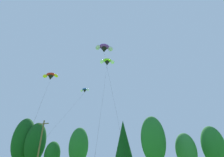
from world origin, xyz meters
The scene contains 13 objects.
treeline_tree_b centered at (-30.91, 43.62, 9.18)m, with size 5.89×5.89×15.16m.
treeline_tree_c centered at (-26.61, 43.89, 8.23)m, with size 5.47×5.47×13.59m.
treeline_tree_d centered at (-20.76, 44.23, 5.03)m, with size 4.05×4.05×8.32m.
treeline_tree_e centered at (-13.59, 44.87, 7.01)m, with size 4.93×4.93×11.58m.
treeline_tree_f centered at (-1.81, 45.30, 7.93)m, with size 4.38×4.38×12.66m.
treeline_tree_g centered at (5.55, 42.23, 7.44)m, with size 5.12×5.12×12.28m.
treeline_tree_h centered at (11.71, 44.72, 5.30)m, with size 4.17×4.17×8.76m.
treeline_tree_i centered at (17.21, 46.55, 6.17)m, with size 4.55×4.55×10.20m.
utility_pole centered at (-13.21, 30.36, 5.36)m, with size 2.20×0.26×10.19m.
parafoil_kite_high_red_yellow centered at (-11.56, 27.94, 18.33)m, with size 6.42×8.83×17.45m.
parafoil_kite_mid_lime_white centered at (-2.71, 36.07, 24.75)m, with size 5.74×14.92×23.98m.
parafoil_kite_far_purple centered at (-1.70, 31.54, 25.31)m, with size 8.46×9.29×24.55m.
parafoil_kite_low_blue_white centered at (-6.91, 33.72, 16.94)m, with size 2.18×14.20×15.89m.
Camera 1 is at (9.77, 3.93, 2.47)m, focal length 27.22 mm.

